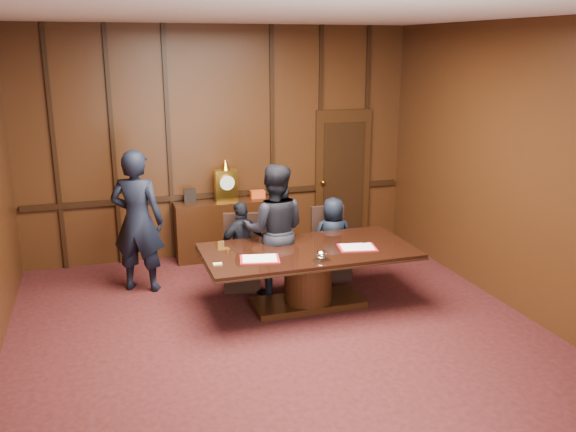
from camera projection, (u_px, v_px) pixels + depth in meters
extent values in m
plane|color=black|center=(292.00, 352.00, 6.57)|extent=(7.00, 7.00, 0.00)
plane|color=silver|center=(293.00, 11.00, 5.63)|extent=(7.00, 7.00, 0.00)
cube|color=black|center=(222.00, 143.00, 9.31)|extent=(6.00, 0.04, 3.50)
cube|color=black|center=(521.00, 359.00, 2.89)|extent=(6.00, 0.04, 3.50)
cube|color=black|center=(541.00, 176.00, 6.98)|extent=(0.04, 7.00, 3.50)
cube|color=black|center=(223.00, 194.00, 9.50)|extent=(5.90, 0.05, 0.08)
cube|color=black|center=(343.00, 177.00, 10.04)|extent=(0.95, 0.06, 2.20)
sphere|color=gold|center=(323.00, 182.00, 9.88)|extent=(0.08, 0.08, 0.08)
cube|color=black|center=(227.00, 229.00, 9.44)|extent=(1.60, 0.45, 0.90)
cube|color=black|center=(183.00, 259.00, 9.35)|extent=(0.12, 0.40, 0.06)
cube|color=black|center=(271.00, 250.00, 9.76)|extent=(0.12, 0.40, 0.06)
cube|color=gold|center=(226.00, 185.00, 9.26)|extent=(0.34, 0.18, 0.48)
cylinder|color=white|center=(227.00, 183.00, 9.15)|extent=(0.22, 0.03, 0.22)
cone|color=gold|center=(225.00, 165.00, 9.17)|extent=(0.14, 0.14, 0.16)
cube|color=black|center=(190.00, 196.00, 9.15)|extent=(0.18, 0.04, 0.22)
cube|color=#D94819|center=(258.00, 194.00, 9.47)|extent=(0.22, 0.12, 0.12)
cube|color=black|center=(308.00, 302.00, 7.74)|extent=(1.40, 0.60, 0.08)
cylinder|color=black|center=(308.00, 277.00, 7.64)|extent=(0.60, 0.60, 0.62)
cube|color=black|center=(308.00, 253.00, 7.56)|extent=(2.62, 1.32, 0.02)
cube|color=black|center=(308.00, 251.00, 7.55)|extent=(2.60, 1.30, 0.06)
cube|color=#AF101D|center=(260.00, 259.00, 7.16)|extent=(0.52, 0.42, 0.01)
cube|color=white|center=(260.00, 258.00, 7.16)|extent=(0.45, 0.36, 0.01)
cube|color=#AF101D|center=(357.00, 248.00, 7.57)|extent=(0.51, 0.41, 0.01)
cube|color=white|center=(357.00, 247.00, 7.57)|extent=(0.45, 0.35, 0.01)
cube|color=white|center=(321.00, 260.00, 7.13)|extent=(0.20, 0.14, 0.01)
ellipsoid|color=white|center=(321.00, 255.00, 7.11)|extent=(0.13, 0.13, 0.10)
cube|color=#E7CC71|center=(218.00, 264.00, 7.00)|extent=(0.10, 0.08, 0.01)
cube|color=black|center=(242.00, 271.00, 8.28)|extent=(0.58, 0.58, 0.46)
cube|color=black|center=(241.00, 232.00, 8.35)|extent=(0.48, 0.17, 0.55)
cylinder|color=black|center=(231.00, 286.00, 8.07)|extent=(0.04, 0.04, 0.23)
cylinder|color=black|center=(253.00, 273.00, 8.55)|extent=(0.04, 0.04, 0.23)
cube|color=black|center=(331.00, 261.00, 8.66)|extent=(0.51, 0.51, 0.46)
cube|color=black|center=(327.00, 224.00, 8.72)|extent=(0.48, 0.09, 0.55)
cylinder|color=black|center=(323.00, 275.00, 8.45)|extent=(0.04, 0.04, 0.23)
cylinder|color=black|center=(339.00, 263.00, 8.93)|extent=(0.04, 0.04, 0.23)
imported|color=black|center=(242.00, 246.00, 8.13)|extent=(0.77, 0.49, 1.22)
imported|color=black|center=(333.00, 238.00, 8.51)|extent=(0.63, 0.47, 1.17)
imported|color=black|center=(138.00, 221.00, 8.02)|extent=(0.82, 0.70, 1.92)
imported|color=black|center=(274.00, 231.00, 7.90)|extent=(1.02, 0.90, 1.75)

